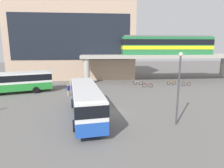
% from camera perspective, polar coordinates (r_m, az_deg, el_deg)
% --- Properties ---
extents(ground_plane, '(120.00, 120.00, 0.00)m').
position_cam_1_polar(ground_plane, '(30.55, -2.36, -2.18)').
color(ground_plane, '#605E5B').
extents(station_building, '(26.59, 13.08, 16.31)m').
position_cam_1_polar(station_building, '(46.39, -11.26, 12.38)').
color(station_building, tan).
rests_on(station_building, ground_plane).
extents(elevated_platform, '(33.53, 7.04, 5.41)m').
position_cam_1_polar(elevated_platform, '(41.13, 14.88, 7.60)').
color(elevated_platform, '#ADA89E').
rests_on(elevated_platform, ground_plane).
extents(train, '(18.69, 2.96, 3.84)m').
position_cam_1_polar(train, '(41.36, 16.19, 11.22)').
color(train, '#26723F').
rests_on(train, elevated_platform).
extents(bus_main, '(3.98, 11.28, 3.22)m').
position_cam_1_polar(bus_main, '(19.21, -7.96, -4.28)').
color(bus_main, '#1E4CB2').
rests_on(bus_main, ground_plane).
extents(bus_secondary, '(11.30, 5.67, 3.22)m').
position_cam_1_polar(bus_secondary, '(32.45, -27.54, 0.92)').
color(bus_secondary, '#268C33').
rests_on(bus_secondary, ground_plane).
extents(bicycle_orange, '(1.79, 0.09, 1.04)m').
position_cam_1_polar(bicycle_orange, '(37.11, 17.45, 0.29)').
color(bicycle_orange, black).
rests_on(bicycle_orange, ground_plane).
extents(bicycle_red, '(1.79, 0.21, 1.04)m').
position_cam_1_polar(bicycle_red, '(33.82, 10.65, -0.42)').
color(bicycle_red, black).
rests_on(bicycle_red, ground_plane).
extents(bicycle_brown, '(1.78, 0.27, 1.04)m').
position_cam_1_polar(bicycle_brown, '(37.15, 21.43, 0.03)').
color(bicycle_brown, black).
rests_on(bicycle_brown, ground_plane).
extents(bicycle_silver, '(1.65, 0.80, 1.04)m').
position_cam_1_polar(bicycle_silver, '(35.85, 7.83, 0.33)').
color(bicycle_silver, black).
rests_on(bicycle_silver, ground_plane).
extents(pedestrian_near_building, '(0.45, 0.48, 1.67)m').
position_cam_1_polar(pedestrian_near_building, '(28.34, -12.99, -1.90)').
color(pedestrian_near_building, gray).
rests_on(pedestrian_near_building, ground_plane).
extents(pedestrian_walking_across, '(0.47, 0.46, 1.77)m').
position_cam_1_polar(pedestrian_walking_across, '(31.83, -12.18, -0.34)').
color(pedestrian_walking_across, '#724C8C').
rests_on(pedestrian_walking_across, ground_plane).
extents(lamp_post, '(0.36, 0.36, 6.61)m').
position_cam_1_polar(lamp_post, '(17.75, 19.46, 0.15)').
color(lamp_post, '#3F3F44').
rests_on(lamp_post, ground_plane).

